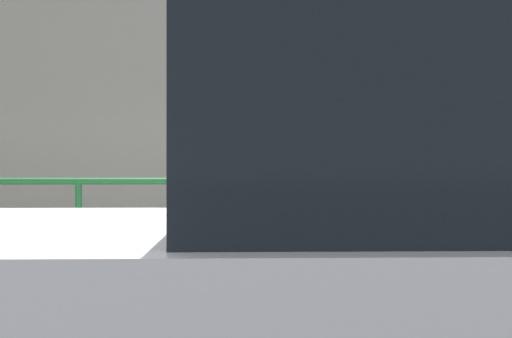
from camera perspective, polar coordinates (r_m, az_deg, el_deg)
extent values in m
cylinder|color=slate|center=(4.05, -2.34, -9.69)|extent=(0.07, 0.07, 0.97)
cylinder|color=black|center=(4.00, -2.34, -0.72)|extent=(0.19, 0.19, 0.29)
sphere|color=silver|center=(4.00, -2.34, 1.83)|extent=(0.19, 0.19, 0.19)
cube|color=black|center=(3.90, -2.25, 0.21)|extent=(0.10, 0.02, 0.07)
cube|color=white|center=(3.90, -2.25, -1.51)|extent=(0.11, 0.02, 0.09)
cylinder|color=#1E233F|center=(4.22, 5.90, -10.56)|extent=(0.15, 0.15, 0.79)
cylinder|color=#1E233F|center=(4.14, 3.34, -10.76)|extent=(0.15, 0.15, 0.79)
cube|color=#2D478C|center=(4.11, 4.63, -1.13)|extent=(0.46, 0.33, 0.59)
sphere|color=brown|center=(4.12, 4.63, 4.49)|extent=(0.21, 0.21, 0.21)
cylinder|color=#2D478C|center=(4.22, 7.76, -0.88)|extent=(0.09, 0.09, 0.56)
cylinder|color=#2D478C|center=(3.83, 2.38, 1.00)|extent=(0.23, 0.51, 0.41)
cube|color=white|center=(2.44, 19.23, -13.86)|extent=(4.51, 1.82, 0.80)
cube|color=black|center=(2.39, 20.34, 3.27)|extent=(2.11, 1.61, 0.64)
cylinder|color=#1E602D|center=(5.81, -4.87, -1.07)|extent=(24.00, 0.06, 0.06)
cylinder|color=#1E602D|center=(5.83, -4.87, -5.78)|extent=(24.00, 0.05, 0.05)
cylinder|color=#1E602D|center=(6.00, -15.39, -6.13)|extent=(0.06, 0.06, 1.06)
cylinder|color=#1E602D|center=(5.88, 5.87, -6.26)|extent=(0.06, 0.06, 1.06)
cube|color=gray|center=(7.61, -4.10, 3.04)|extent=(32.00, 0.50, 3.44)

